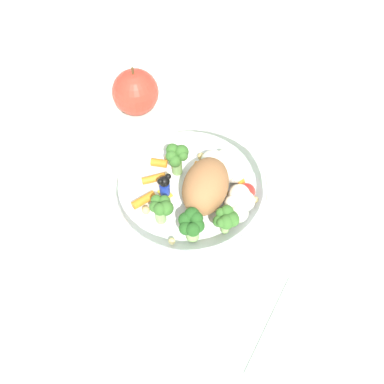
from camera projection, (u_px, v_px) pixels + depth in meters
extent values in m
plane|color=silver|center=(202.00, 208.00, 0.71)|extent=(2.40, 2.40, 0.00)
cylinder|color=white|center=(192.00, 202.00, 0.72)|extent=(0.22, 0.22, 0.01)
torus|color=white|center=(192.00, 184.00, 0.68)|extent=(0.23, 0.23, 0.01)
ellipsoid|color=#9E663D|center=(204.00, 186.00, 0.69)|extent=(0.08, 0.10, 0.06)
cylinder|color=#8EB766|center=(161.00, 215.00, 0.68)|extent=(0.02, 0.02, 0.02)
sphere|color=#386B28|center=(166.00, 208.00, 0.66)|extent=(0.02, 0.02, 0.02)
sphere|color=#386B28|center=(164.00, 201.00, 0.67)|extent=(0.02, 0.02, 0.02)
sphere|color=#386B28|center=(156.00, 200.00, 0.67)|extent=(0.02, 0.02, 0.02)
sphere|color=#386B28|center=(155.00, 207.00, 0.66)|extent=(0.02, 0.02, 0.02)
sphere|color=#386B28|center=(160.00, 209.00, 0.66)|extent=(0.02, 0.02, 0.02)
cylinder|color=#7FAD5B|center=(177.00, 166.00, 0.73)|extent=(0.02, 0.02, 0.03)
sphere|color=#386B28|center=(183.00, 156.00, 0.71)|extent=(0.01, 0.01, 0.01)
sphere|color=#386B28|center=(182.00, 152.00, 0.71)|extent=(0.02, 0.02, 0.02)
sphere|color=#386B28|center=(172.00, 150.00, 0.71)|extent=(0.02, 0.02, 0.02)
sphere|color=#386B28|center=(171.00, 156.00, 0.71)|extent=(0.02, 0.02, 0.02)
sphere|color=#386B28|center=(175.00, 161.00, 0.71)|extent=(0.02, 0.02, 0.02)
cylinder|color=#8EB766|center=(225.00, 227.00, 0.67)|extent=(0.01, 0.01, 0.02)
sphere|color=#386B28|center=(232.00, 220.00, 0.66)|extent=(0.02, 0.02, 0.02)
sphere|color=#386B28|center=(232.00, 217.00, 0.66)|extent=(0.02, 0.02, 0.02)
sphere|color=#386B28|center=(227.00, 212.00, 0.66)|extent=(0.02, 0.02, 0.02)
sphere|color=#386B28|center=(221.00, 213.00, 0.66)|extent=(0.01, 0.01, 0.01)
sphere|color=#386B28|center=(219.00, 221.00, 0.66)|extent=(0.02, 0.02, 0.02)
sphere|color=#386B28|center=(221.00, 223.00, 0.65)|extent=(0.01, 0.01, 0.01)
sphere|color=#386B28|center=(227.00, 222.00, 0.65)|extent=(0.02, 0.02, 0.02)
cylinder|color=#8EB766|center=(193.00, 232.00, 0.67)|extent=(0.02, 0.02, 0.02)
sphere|color=#23561E|center=(197.00, 226.00, 0.65)|extent=(0.02, 0.02, 0.02)
sphere|color=#23561E|center=(196.00, 218.00, 0.65)|extent=(0.02, 0.02, 0.02)
sphere|color=#23561E|center=(192.00, 215.00, 0.65)|extent=(0.02, 0.02, 0.02)
sphere|color=#23561E|center=(187.00, 220.00, 0.65)|extent=(0.02, 0.02, 0.02)
sphere|color=#23561E|center=(186.00, 228.00, 0.64)|extent=(0.02, 0.02, 0.02)
sphere|color=#23561E|center=(193.00, 230.00, 0.64)|extent=(0.02, 0.02, 0.02)
sphere|color=silver|center=(242.00, 207.00, 0.69)|extent=(0.02, 0.02, 0.02)
sphere|color=silver|center=(245.00, 201.00, 0.69)|extent=(0.03, 0.03, 0.03)
sphere|color=silver|center=(239.00, 195.00, 0.70)|extent=(0.03, 0.03, 0.03)
sphere|color=silver|center=(236.00, 204.00, 0.69)|extent=(0.02, 0.02, 0.02)
sphere|color=silver|center=(233.00, 204.00, 0.69)|extent=(0.02, 0.02, 0.02)
sphere|color=silver|center=(234.00, 209.00, 0.69)|extent=(0.02, 0.02, 0.02)
sphere|color=silver|center=(240.00, 211.00, 0.68)|extent=(0.03, 0.03, 0.03)
sphere|color=silver|center=(234.00, 172.00, 0.73)|extent=(0.04, 0.04, 0.04)
sphere|color=silver|center=(227.00, 163.00, 0.73)|extent=(0.03, 0.03, 0.03)
sphere|color=silver|center=(225.00, 159.00, 0.74)|extent=(0.03, 0.03, 0.03)
sphere|color=silver|center=(213.00, 163.00, 0.73)|extent=(0.04, 0.04, 0.04)
sphere|color=silver|center=(217.00, 171.00, 0.73)|extent=(0.03, 0.03, 0.03)
sphere|color=silver|center=(226.00, 172.00, 0.71)|extent=(0.03, 0.03, 0.03)
cube|color=yellow|center=(165.00, 194.00, 0.72)|extent=(0.02, 0.02, 0.00)
cylinder|color=#1933B2|center=(165.00, 189.00, 0.71)|extent=(0.02, 0.02, 0.02)
sphere|color=black|center=(164.00, 181.00, 0.69)|extent=(0.02, 0.02, 0.02)
sphere|color=black|center=(160.00, 182.00, 0.69)|extent=(0.01, 0.01, 0.01)
sphere|color=black|center=(168.00, 177.00, 0.69)|extent=(0.01, 0.01, 0.01)
cylinder|color=orange|center=(154.00, 179.00, 0.73)|extent=(0.03, 0.03, 0.01)
cylinder|color=orange|center=(159.00, 163.00, 0.74)|extent=(0.03, 0.02, 0.01)
cylinder|color=orange|center=(242.00, 183.00, 0.72)|extent=(0.02, 0.03, 0.01)
cylinder|color=orange|center=(144.00, 200.00, 0.70)|extent=(0.03, 0.04, 0.01)
cylinder|color=orange|center=(203.00, 167.00, 0.74)|extent=(0.03, 0.01, 0.01)
sphere|color=red|center=(247.00, 192.00, 0.70)|extent=(0.03, 0.03, 0.03)
sphere|color=tan|center=(218.00, 156.00, 0.75)|extent=(0.01, 0.01, 0.01)
sphere|color=#D1B775|center=(230.00, 194.00, 0.71)|extent=(0.01, 0.01, 0.01)
sphere|color=tan|center=(201.00, 156.00, 0.75)|extent=(0.01, 0.01, 0.01)
sphere|color=tan|center=(146.00, 210.00, 0.69)|extent=(0.01, 0.01, 0.01)
sphere|color=#D1B775|center=(168.00, 157.00, 0.75)|extent=(0.01, 0.01, 0.01)
sphere|color=tan|center=(255.00, 200.00, 0.71)|extent=(0.01, 0.01, 0.01)
sphere|color=#D1B775|center=(188.00, 216.00, 0.69)|extent=(0.01, 0.01, 0.01)
sphere|color=#D1B775|center=(172.00, 241.00, 0.67)|extent=(0.01, 0.01, 0.01)
sphere|color=#BC3828|center=(135.00, 92.00, 0.80)|extent=(0.08, 0.08, 0.08)
cylinder|color=brown|center=(133.00, 71.00, 0.77)|extent=(0.00, 0.00, 0.01)
cube|color=white|center=(314.00, 346.00, 0.59)|extent=(0.13, 0.15, 0.01)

